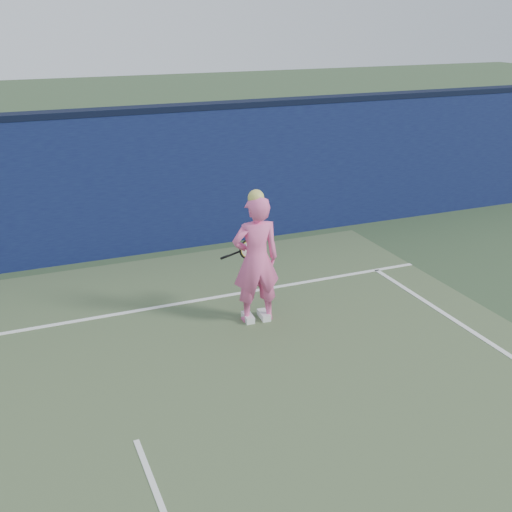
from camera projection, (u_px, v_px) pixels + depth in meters
name	position (u px, v px, depth m)	size (l,w,h in m)	color
ground	(161.00, 506.00, 5.73)	(80.00, 80.00, 0.00)	#32482C
backstop_wall	(59.00, 192.00, 10.88)	(24.00, 0.40, 2.50)	#0E123E
wall_cap	(50.00, 115.00, 10.41)	(24.00, 0.42, 0.10)	black
player	(256.00, 259.00, 8.84)	(0.70, 0.49, 1.92)	pink
racket	(246.00, 250.00, 9.23)	(0.56, 0.14, 0.30)	black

